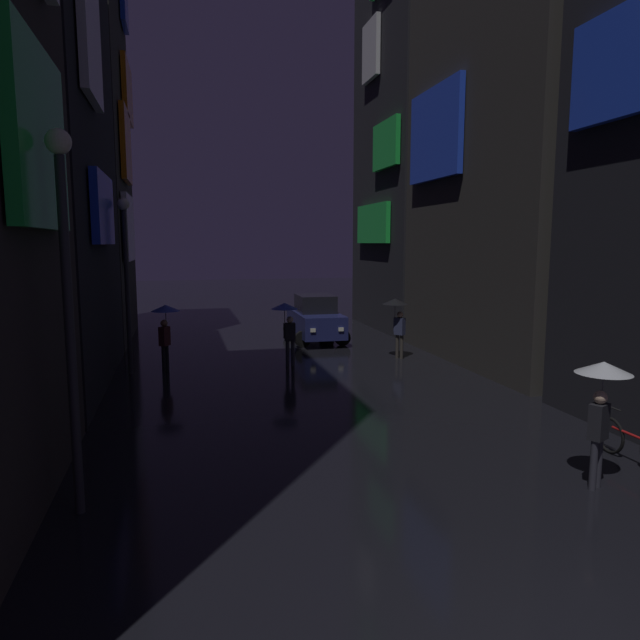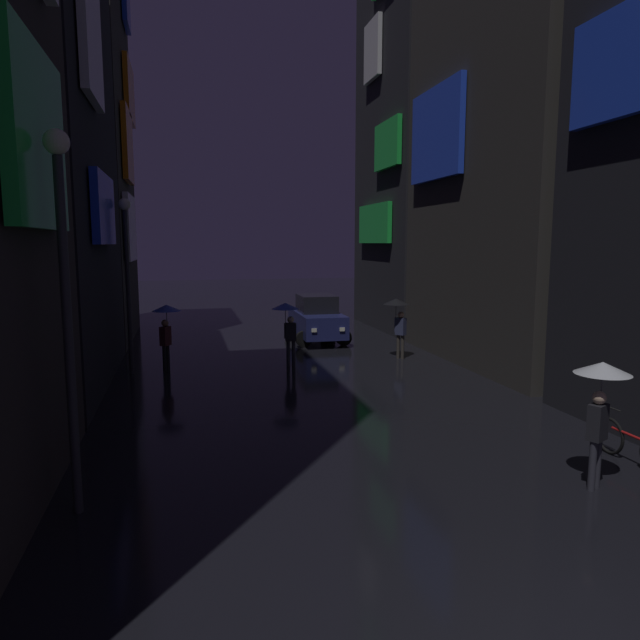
{
  "view_description": "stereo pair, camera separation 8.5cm",
  "coord_description": "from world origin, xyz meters",
  "px_view_note": "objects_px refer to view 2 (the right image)",
  "views": [
    {
      "loc": [
        -3.42,
        -3.94,
        4.06
      ],
      "look_at": [
        0.0,
        9.95,
        2.12
      ],
      "focal_mm": 32.0,
      "sensor_mm": 36.0,
      "label": 1
    },
    {
      "loc": [
        -3.33,
        -3.96,
        4.06
      ],
      "look_at": [
        0.0,
        9.95,
        2.12
      ],
      "focal_mm": 32.0,
      "sensor_mm": 36.0,
      "label": 2
    }
  ],
  "objects_px": {
    "pedestrian_far_right_blue": "(166,319)",
    "pedestrian_foreground_left_blue": "(287,316)",
    "pedestrian_foreground_right_clear": "(601,390)",
    "car_distant": "(317,319)",
    "streetlamp_left_far": "(127,265)",
    "bicycle_parked_at_storefront": "(633,444)",
    "pedestrian_near_crossing_black": "(398,311)",
    "streetlamp_left_near": "(65,281)"
  },
  "relations": [
    {
      "from": "pedestrian_far_right_blue",
      "to": "pedestrian_foreground_left_blue",
      "type": "relative_size",
      "value": 1.0
    },
    {
      "from": "pedestrian_foreground_right_clear",
      "to": "pedestrian_foreground_left_blue",
      "type": "bearing_deg",
      "value": 107.89
    },
    {
      "from": "car_distant",
      "to": "streetlamp_left_far",
      "type": "distance_m",
      "value": 8.68
    },
    {
      "from": "pedestrian_foreground_right_clear",
      "to": "bicycle_parked_at_storefront",
      "type": "relative_size",
      "value": 1.16
    },
    {
      "from": "pedestrian_far_right_blue",
      "to": "car_distant",
      "type": "distance_m",
      "value": 7.39
    },
    {
      "from": "pedestrian_near_crossing_black",
      "to": "pedestrian_foreground_right_clear",
      "type": "relative_size",
      "value": 1.0
    },
    {
      "from": "pedestrian_near_crossing_black",
      "to": "pedestrian_far_right_blue",
      "type": "xyz_separation_m",
      "value": [
        -7.84,
        -0.18,
        0.0
      ]
    },
    {
      "from": "pedestrian_far_right_blue",
      "to": "car_distant",
      "type": "relative_size",
      "value": 0.51
    },
    {
      "from": "pedestrian_far_right_blue",
      "to": "pedestrian_foreground_left_blue",
      "type": "height_order",
      "value": "same"
    },
    {
      "from": "pedestrian_near_crossing_black",
      "to": "pedestrian_foreground_right_clear",
      "type": "bearing_deg",
      "value": -93.43
    },
    {
      "from": "pedestrian_far_right_blue",
      "to": "bicycle_parked_at_storefront",
      "type": "distance_m",
      "value": 13.21
    },
    {
      "from": "pedestrian_far_right_blue",
      "to": "bicycle_parked_at_storefront",
      "type": "height_order",
      "value": "pedestrian_far_right_blue"
    },
    {
      "from": "pedestrian_foreground_right_clear",
      "to": "streetlamp_left_near",
      "type": "relative_size",
      "value": 0.38
    },
    {
      "from": "pedestrian_far_right_blue",
      "to": "streetlamp_left_far",
      "type": "height_order",
      "value": "streetlamp_left_far"
    },
    {
      "from": "pedestrian_foreground_left_blue",
      "to": "bicycle_parked_at_storefront",
      "type": "xyz_separation_m",
      "value": [
        4.68,
        -9.76,
        -1.28
      ]
    },
    {
      "from": "bicycle_parked_at_storefront",
      "to": "streetlamp_left_near",
      "type": "relative_size",
      "value": 0.32
    },
    {
      "from": "pedestrian_foreground_right_clear",
      "to": "streetlamp_left_near",
      "type": "distance_m",
      "value": 8.55
    },
    {
      "from": "streetlamp_left_near",
      "to": "pedestrian_foreground_right_clear",
      "type": "bearing_deg",
      "value": -7.13
    },
    {
      "from": "streetlamp_left_near",
      "to": "streetlamp_left_far",
      "type": "distance_m",
      "value": 9.51
    },
    {
      "from": "bicycle_parked_at_storefront",
      "to": "car_distant",
      "type": "height_order",
      "value": "car_distant"
    },
    {
      "from": "pedestrian_far_right_blue",
      "to": "pedestrian_foreground_right_clear",
      "type": "height_order",
      "value": "same"
    },
    {
      "from": "pedestrian_foreground_left_blue",
      "to": "streetlamp_left_far",
      "type": "bearing_deg",
      "value": 178.52
    },
    {
      "from": "pedestrian_near_crossing_black",
      "to": "pedestrian_far_right_blue",
      "type": "height_order",
      "value": "same"
    },
    {
      "from": "pedestrian_foreground_right_clear",
      "to": "bicycle_parked_at_storefront",
      "type": "distance_m",
      "value": 1.95
    },
    {
      "from": "pedestrian_foreground_left_blue",
      "to": "streetlamp_left_near",
      "type": "bearing_deg",
      "value": -117.68
    },
    {
      "from": "pedestrian_far_right_blue",
      "to": "streetlamp_left_far",
      "type": "relative_size",
      "value": 0.39
    },
    {
      "from": "pedestrian_foreground_left_blue",
      "to": "pedestrian_foreground_right_clear",
      "type": "bearing_deg",
      "value": -72.11
    },
    {
      "from": "car_distant",
      "to": "streetlamp_left_far",
      "type": "height_order",
      "value": "streetlamp_left_far"
    },
    {
      "from": "pedestrian_near_crossing_black",
      "to": "streetlamp_left_far",
      "type": "xyz_separation_m",
      "value": [
        -8.93,
        -0.31,
        1.71
      ]
    },
    {
      "from": "bicycle_parked_at_storefront",
      "to": "pedestrian_far_right_blue",
      "type": "bearing_deg",
      "value": 130.35
    },
    {
      "from": "pedestrian_foreground_left_blue",
      "to": "bicycle_parked_at_storefront",
      "type": "relative_size",
      "value": 1.16
    },
    {
      "from": "car_distant",
      "to": "pedestrian_far_right_blue",
      "type": "bearing_deg",
      "value": -143.4
    },
    {
      "from": "streetlamp_left_near",
      "to": "car_distant",
      "type": "bearing_deg",
      "value": 63.49
    },
    {
      "from": "pedestrian_far_right_blue",
      "to": "pedestrian_foreground_left_blue",
      "type": "xyz_separation_m",
      "value": [
        3.83,
        -0.26,
        0.0
      ]
    },
    {
      "from": "pedestrian_foreground_left_blue",
      "to": "pedestrian_foreground_right_clear",
      "type": "relative_size",
      "value": 1.0
    },
    {
      "from": "car_distant",
      "to": "streetlamp_left_near",
      "type": "xyz_separation_m",
      "value": [
        -6.99,
        -14.02,
        2.59
      ]
    },
    {
      "from": "bicycle_parked_at_storefront",
      "to": "car_distant",
      "type": "distance_m",
      "value": 14.65
    },
    {
      "from": "pedestrian_far_right_blue",
      "to": "pedestrian_near_crossing_black",
      "type": "bearing_deg",
      "value": 1.32
    },
    {
      "from": "pedestrian_foreground_right_clear",
      "to": "car_distant",
      "type": "height_order",
      "value": "pedestrian_foreground_right_clear"
    },
    {
      "from": "bicycle_parked_at_storefront",
      "to": "streetlamp_left_far",
      "type": "xyz_separation_m",
      "value": [
        -9.6,
        9.89,
        2.99
      ]
    },
    {
      "from": "pedestrian_foreground_right_clear",
      "to": "streetlamp_left_far",
      "type": "distance_m",
      "value": 13.51
    },
    {
      "from": "pedestrian_foreground_right_clear",
      "to": "pedestrian_near_crossing_black",
      "type": "bearing_deg",
      "value": 86.57
    }
  ]
}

